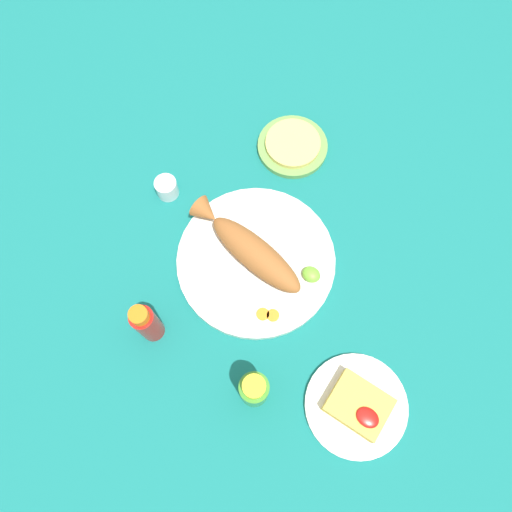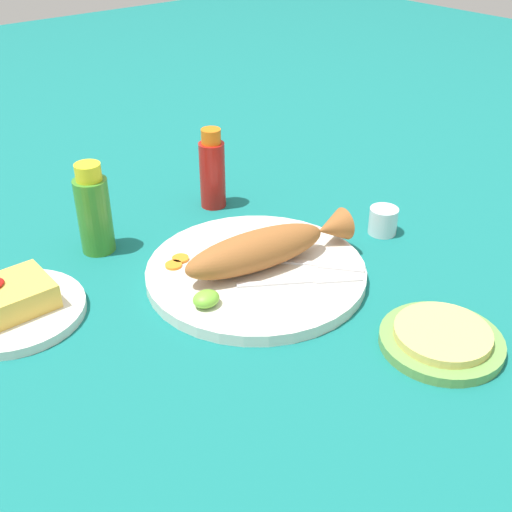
# 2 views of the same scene
# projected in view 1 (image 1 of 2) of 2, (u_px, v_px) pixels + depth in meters

# --- Properties ---
(ground_plane) EXTENTS (4.00, 4.00, 0.00)m
(ground_plane) POSITION_uv_depth(u_px,v_px,m) (256.00, 262.00, 1.06)
(ground_plane) COLOR #146B66
(main_plate) EXTENTS (0.33, 0.33, 0.02)m
(main_plate) POSITION_uv_depth(u_px,v_px,m) (256.00, 261.00, 1.05)
(main_plate) COLOR silver
(main_plate) RESTS_ON ground_plane
(fried_fish) EXTENTS (0.29, 0.10, 0.06)m
(fried_fish) POSITION_uv_depth(u_px,v_px,m) (249.00, 249.00, 1.02)
(fried_fish) COLOR #935628
(fried_fish) RESTS_ON main_plate
(fork_near) EXTENTS (0.13, 0.15, 0.00)m
(fork_near) POSITION_uv_depth(u_px,v_px,m) (241.00, 224.00, 1.06)
(fork_near) COLOR silver
(fork_near) RESTS_ON main_plate
(fork_far) EXTENTS (0.16, 0.11, 0.00)m
(fork_far) POSITION_uv_depth(u_px,v_px,m) (263.00, 222.00, 1.07)
(fork_far) COLOR silver
(fork_far) RESTS_ON main_plate
(carrot_slice_near) EXTENTS (0.03, 0.03, 0.00)m
(carrot_slice_near) POSITION_uv_depth(u_px,v_px,m) (273.00, 315.00, 1.00)
(carrot_slice_near) COLOR orange
(carrot_slice_near) RESTS_ON main_plate
(carrot_slice_mid) EXTENTS (0.03, 0.03, 0.00)m
(carrot_slice_mid) POSITION_uv_depth(u_px,v_px,m) (263.00, 314.00, 1.00)
(carrot_slice_mid) COLOR orange
(carrot_slice_mid) RESTS_ON main_plate
(lime_wedge_main) EXTENTS (0.04, 0.03, 0.02)m
(lime_wedge_main) POSITION_uv_depth(u_px,v_px,m) (311.00, 274.00, 1.02)
(lime_wedge_main) COLOR #6BB233
(lime_wedge_main) RESTS_ON main_plate
(hot_sauce_bottle_red) EXTENTS (0.05, 0.05, 0.15)m
(hot_sauce_bottle_red) POSITION_uv_depth(u_px,v_px,m) (147.00, 323.00, 0.94)
(hot_sauce_bottle_red) COLOR #B21914
(hot_sauce_bottle_red) RESTS_ON ground_plane
(hot_sauce_bottle_green) EXTENTS (0.05, 0.05, 0.15)m
(hot_sauce_bottle_green) POSITION_uv_depth(u_px,v_px,m) (254.00, 390.00, 0.90)
(hot_sauce_bottle_green) COLOR #3D8428
(hot_sauce_bottle_green) RESTS_ON ground_plane
(salt_cup) EXTENTS (0.05, 0.05, 0.05)m
(salt_cup) POSITION_uv_depth(u_px,v_px,m) (167.00, 188.00, 1.09)
(salt_cup) COLOR silver
(salt_cup) RESTS_ON ground_plane
(side_plate_fries) EXTENTS (0.20, 0.20, 0.01)m
(side_plate_fries) POSITION_uv_depth(u_px,v_px,m) (356.00, 406.00, 0.95)
(side_plate_fries) COLOR silver
(side_plate_fries) RESTS_ON ground_plane
(fries_pile) EXTENTS (0.11, 0.09, 0.04)m
(fries_pile) POSITION_uv_depth(u_px,v_px,m) (359.00, 405.00, 0.93)
(fries_pile) COLOR gold
(fries_pile) RESTS_ON side_plate_fries
(tortilla_plate) EXTENTS (0.16, 0.16, 0.01)m
(tortilla_plate) POSITION_uv_depth(u_px,v_px,m) (292.00, 147.00, 1.14)
(tortilla_plate) COLOR #6B9E4C
(tortilla_plate) RESTS_ON ground_plane
(tortilla_stack) EXTENTS (0.13, 0.13, 0.01)m
(tortilla_stack) POSITION_uv_depth(u_px,v_px,m) (293.00, 143.00, 1.13)
(tortilla_stack) COLOR #E0C666
(tortilla_stack) RESTS_ON tortilla_plate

